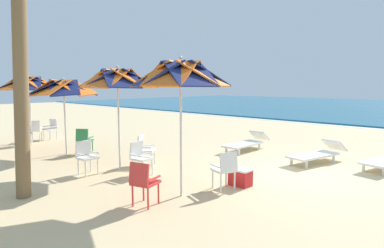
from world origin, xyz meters
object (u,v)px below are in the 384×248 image
plastic_chair_2 (86,155)px  plastic_chair_8 (51,128)px  plastic_chair_3 (140,156)px  beach_umbrella_0 (181,76)px  cooler_box (240,177)px  plastic_chair_6 (35,129)px  palm_tree_4 (18,13)px  beach_umbrella_1 (118,80)px  plastic_chair_5 (84,139)px  plastic_chair_0 (225,168)px  sun_lounger_2 (247,143)px  plastic_chair_1 (143,181)px  beach_umbrella_2 (64,88)px  plastic_chair_7 (26,133)px  sun_lounger_1 (317,153)px  plastic_chair_4 (144,148)px  beach_umbrella_3 (28,84)px

plastic_chair_2 → plastic_chair_8: size_ratio=1.00×
plastic_chair_3 → plastic_chair_8: 7.29m
beach_umbrella_0 → cooler_box: 2.73m
plastic_chair_2 → plastic_chair_6: 6.15m
plastic_chair_3 → palm_tree_4: 4.12m
beach_umbrella_1 → plastic_chair_5: bearing=172.9°
beach_umbrella_0 → plastic_chair_2: bearing=-170.5°
plastic_chair_0 → plastic_chair_5: bearing=-177.6°
beach_umbrella_0 → sun_lounger_2: size_ratio=1.33×
plastic_chair_1 → beach_umbrella_1: size_ratio=0.31×
beach_umbrella_2 → plastic_chair_7: size_ratio=2.93×
plastic_chair_3 → plastic_chair_7: bearing=-175.9°
plastic_chair_5 → cooler_box: size_ratio=1.73×
plastic_chair_8 → plastic_chair_5: bearing=-8.1°
sun_lounger_2 → cooler_box: 4.14m
sun_lounger_1 → sun_lounger_2: same height
plastic_chair_6 → sun_lounger_1: size_ratio=0.39×
plastic_chair_6 → cooler_box: size_ratio=1.73×
plastic_chair_2 → cooler_box: bearing=29.1°
plastic_chair_7 → plastic_chair_4: bearing=11.9°
beach_umbrella_2 → plastic_chair_6: 3.68m
plastic_chair_0 → sun_lounger_2: bearing=118.3°
plastic_chair_1 → plastic_chair_5: same height
beach_umbrella_2 → beach_umbrella_3: (-2.91, -0.03, 0.15)m
plastic_chair_4 → plastic_chair_5: same height
plastic_chair_0 → beach_umbrella_0: bearing=-114.2°
plastic_chair_8 → plastic_chair_1: bearing=-13.3°
plastic_chair_8 → beach_umbrella_1: bearing=-7.7°
plastic_chair_3 → plastic_chair_7: same height
plastic_chair_7 → palm_tree_4: bearing=-19.2°
plastic_chair_1 → plastic_chair_6: 9.06m
beach_umbrella_3 → plastic_chair_7: beach_umbrella_3 is taller
beach_umbrella_1 → plastic_chair_2: beach_umbrella_1 is taller
plastic_chair_7 → cooler_box: (8.84, 1.49, -0.30)m
plastic_chair_3 → plastic_chair_1: bearing=-35.9°
plastic_chair_7 → beach_umbrella_2: bearing=7.9°
plastic_chair_4 → beach_umbrella_3: (-6.03, -0.88, 1.84)m
plastic_chair_7 → plastic_chair_8: (-0.78, 1.30, 0.00)m
plastic_chair_7 → cooler_box: bearing=9.6°
plastic_chair_8 → palm_tree_4: size_ratio=0.14×
plastic_chair_6 → sun_lounger_1: plastic_chair_6 is taller
plastic_chair_7 → beach_umbrella_3: bearing=136.3°
plastic_chair_1 → plastic_chair_2: bearing=172.2°
beach_umbrella_2 → cooler_box: bearing=10.3°
plastic_chair_3 → sun_lounger_1: plastic_chair_3 is taller
beach_umbrella_0 → plastic_chair_2: beach_umbrella_0 is taller
plastic_chair_4 → plastic_chair_8: 6.47m
beach_umbrella_0 → plastic_chair_7: beach_umbrella_0 is taller
plastic_chair_8 → plastic_chair_6: bearing=-83.3°
beach_umbrella_1 → plastic_chair_0: bearing=9.9°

